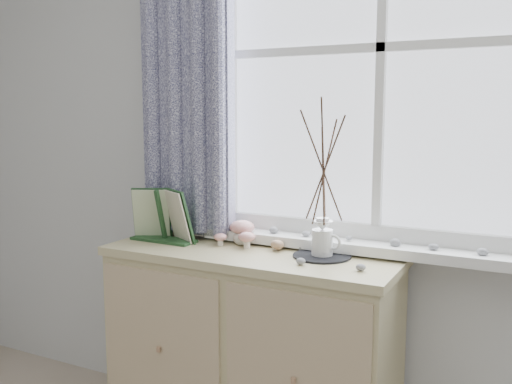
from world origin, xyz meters
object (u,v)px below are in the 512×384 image
toadstool_cluster (241,231)px  twig_pitcher (323,165)px  botanical_book (159,215)px  sideboard (250,352)px

toadstool_cluster → twig_pitcher: bearing=-6.0°
toadstool_cluster → botanical_book: bearing=-159.3°
sideboard → twig_pitcher: twig_pitcher is taller
sideboard → twig_pitcher: 0.83m
toadstool_cluster → twig_pitcher: size_ratio=0.30×
sideboard → toadstool_cluster: toadstool_cluster is taller
twig_pitcher → sideboard: bearing=-167.2°
botanical_book → toadstool_cluster: size_ratio=1.85×
botanical_book → twig_pitcher: size_ratio=0.55×
toadstool_cluster → twig_pitcher: 0.48m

